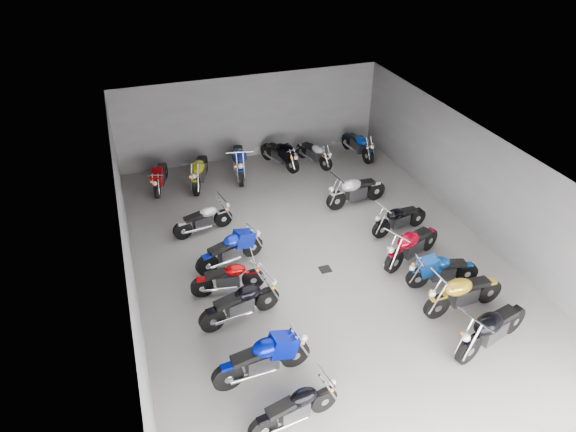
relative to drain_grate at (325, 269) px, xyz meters
name	(u,v)px	position (x,y,z in m)	size (l,w,h in m)	color
ground	(318,259)	(0.00, 0.50, -0.01)	(14.00, 14.00, 0.00)	#9A9792
wall_back	(251,117)	(0.00, 7.50, 1.59)	(10.00, 0.10, 3.20)	gray
wall_left	(128,247)	(-5.00, 0.50, 1.59)	(0.10, 14.00, 3.20)	gray
wall_right	(478,182)	(5.00, 0.50, 1.59)	(0.10, 14.00, 3.20)	gray
ceiling	(323,157)	(0.00, 0.50, 3.21)	(10.00, 14.00, 0.04)	black
drain_grate	(325,269)	(0.00, 0.00, 0.00)	(0.32, 0.32, 0.01)	black
motorcycle_left_a	(295,407)	(-2.39, -4.25, 0.46)	(1.92, 0.49, 0.85)	black
motorcycle_left_b	(263,358)	(-2.65, -2.94, 0.52)	(2.21, 0.48, 0.97)	black
motorcycle_left_c	(241,303)	(-2.66, -1.10, 0.50)	(2.08, 0.58, 0.92)	black
motorcycle_left_d	(228,278)	(-2.71, -0.04, 0.45)	(1.92, 0.42, 0.84)	black
motorcycle_left_e	(231,250)	(-2.39, 1.07, 0.49)	(2.03, 0.75, 0.91)	black
motorcycle_left_f	(204,219)	(-2.79, 2.89, 0.45)	(1.88, 0.53, 0.83)	black
motorcycle_right_a	(492,328)	(2.47, -3.80, 0.55)	(2.28, 0.79, 1.02)	black
motorcycle_right_b	(463,293)	(2.58, -2.55, 0.53)	(2.23, 0.46, 0.98)	black
motorcycle_right_c	(442,270)	(2.63, -1.56, 0.47)	(1.97, 0.50, 0.87)	black
motorcycle_right_d	(412,245)	(2.41, -0.39, 0.53)	(2.12, 0.99, 0.98)	black
motorcycle_right_e	(399,219)	(2.80, 1.00, 0.46)	(1.95, 0.49, 0.86)	black
motorcycle_right_f	(356,191)	(2.24, 2.88, 0.52)	(2.18, 0.50, 0.96)	black
motorcycle_back_a	(160,176)	(-3.70, 6.05, 0.46)	(0.69, 1.88, 0.85)	black
motorcycle_back_b	(200,171)	(-2.34, 5.87, 0.53)	(0.92, 2.15, 0.99)	black
motorcycle_back_c	(239,161)	(-0.85, 6.10, 0.57)	(0.67, 2.38, 1.06)	black
motorcycle_back_d	(280,154)	(0.75, 6.29, 0.49)	(0.91, 1.98, 0.92)	black
motorcycle_back_e	(314,153)	(2.03, 6.04, 0.46)	(0.78, 1.86, 0.85)	black
motorcycle_back_f	(358,144)	(3.88, 6.13, 0.49)	(0.50, 2.08, 0.92)	black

